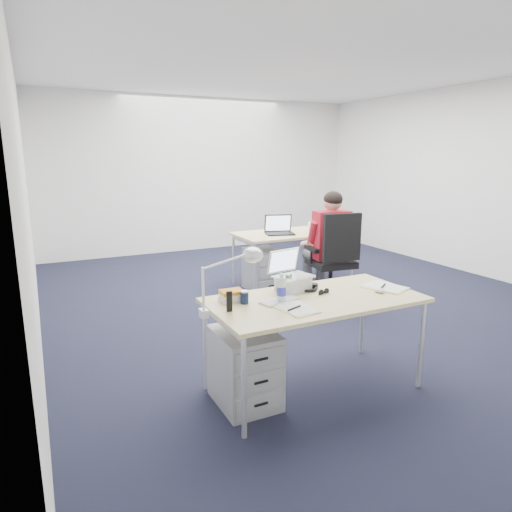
# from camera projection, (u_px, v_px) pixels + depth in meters

# --- Properties ---
(floor) EXTENTS (7.00, 7.00, 0.00)m
(floor) POSITION_uv_depth(u_px,v_px,m) (303.00, 298.00, 5.75)
(floor) COLOR black
(floor) RESTS_ON ground
(room) EXTENTS (6.02, 7.02, 2.80)m
(room) POSITION_uv_depth(u_px,v_px,m) (306.00, 160.00, 5.38)
(room) COLOR silver
(room) RESTS_ON ground
(desk_near) EXTENTS (1.60, 0.80, 0.73)m
(desk_near) POSITION_uv_depth(u_px,v_px,m) (315.00, 304.00, 3.41)
(desk_near) COLOR #D0BC78
(desk_near) RESTS_ON ground
(desk_far) EXTENTS (1.60, 0.80, 0.73)m
(desk_far) POSITION_uv_depth(u_px,v_px,m) (293.00, 235.00, 6.28)
(desk_far) COLOR #D0BC78
(desk_far) RESTS_ON ground
(office_chair) EXTENTS (0.80, 0.80, 1.13)m
(office_chair) POSITION_uv_depth(u_px,v_px,m) (332.00, 278.00, 5.48)
(office_chair) COLOR black
(office_chair) RESTS_ON ground
(seated_person) EXTENTS (0.44, 0.77, 1.35)m
(seated_person) POSITION_uv_depth(u_px,v_px,m) (325.00, 246.00, 5.58)
(seated_person) COLOR #AB1826
(seated_person) RESTS_ON ground
(drawer_pedestal_near) EXTENTS (0.40, 0.50, 0.55)m
(drawer_pedestal_near) POSITION_uv_depth(u_px,v_px,m) (245.00, 367.00, 3.29)
(drawer_pedestal_near) COLOR #9B9DA0
(drawer_pedestal_near) RESTS_ON ground
(drawer_pedestal_far) EXTENTS (0.40, 0.50, 0.55)m
(drawer_pedestal_far) POSITION_uv_depth(u_px,v_px,m) (263.00, 269.00, 6.08)
(drawer_pedestal_far) COLOR #9B9DA0
(drawer_pedestal_far) RESTS_ON ground
(silver_laptop) EXTENTS (0.33, 0.28, 0.31)m
(silver_laptop) POSITION_uv_depth(u_px,v_px,m) (293.00, 271.00, 3.55)
(silver_laptop) COLOR silver
(silver_laptop) RESTS_ON desk_near
(wireless_keyboard) EXTENTS (0.32, 0.20, 0.02)m
(wireless_keyboard) POSITION_uv_depth(u_px,v_px,m) (280.00, 300.00, 3.32)
(wireless_keyboard) COLOR white
(wireless_keyboard) RESTS_ON desk_near
(computer_mouse) EXTENTS (0.08, 0.11, 0.04)m
(computer_mouse) POSITION_uv_depth(u_px,v_px,m) (379.00, 290.00, 3.53)
(computer_mouse) COLOR white
(computer_mouse) RESTS_ON desk_near
(headphones) EXTENTS (0.27, 0.23, 0.04)m
(headphones) POSITION_uv_depth(u_px,v_px,m) (306.00, 287.00, 3.61)
(headphones) COLOR black
(headphones) RESTS_ON desk_near
(can_koozie) EXTENTS (0.07, 0.07, 0.10)m
(can_koozie) POSITION_uv_depth(u_px,v_px,m) (244.00, 297.00, 3.27)
(can_koozie) COLOR #152243
(can_koozie) RESTS_ON desk_near
(water_bottle) EXTENTS (0.08, 0.08, 0.21)m
(water_bottle) POSITION_uv_depth(u_px,v_px,m) (281.00, 288.00, 3.29)
(water_bottle) COLOR silver
(water_bottle) RESTS_ON desk_near
(bear_figurine) EXTENTS (0.09, 0.07, 0.15)m
(bear_figurine) POSITION_uv_depth(u_px,v_px,m) (289.00, 283.00, 3.52)
(bear_figurine) COLOR #2C7E21
(bear_figurine) RESTS_ON desk_near
(book_stack) EXTENTS (0.18, 0.14, 0.08)m
(book_stack) POSITION_uv_depth(u_px,v_px,m) (232.00, 295.00, 3.33)
(book_stack) COLOR silver
(book_stack) RESTS_ON desk_near
(cordless_phone) EXTENTS (0.04, 0.03, 0.14)m
(cordless_phone) POSITION_uv_depth(u_px,v_px,m) (229.00, 301.00, 3.10)
(cordless_phone) COLOR black
(cordless_phone) RESTS_ON desk_near
(papers_left) EXTENTS (0.22, 0.30, 0.01)m
(papers_left) POSITION_uv_depth(u_px,v_px,m) (297.00, 309.00, 3.15)
(papers_left) COLOR #FFFD93
(papers_left) RESTS_ON desk_near
(papers_right) EXTENTS (0.32, 0.38, 0.01)m
(papers_right) POSITION_uv_depth(u_px,v_px,m) (385.00, 287.00, 3.65)
(papers_right) COLOR #FFFD93
(papers_right) RESTS_ON desk_near
(sunglasses) EXTENTS (0.13, 0.08, 0.03)m
(sunglasses) POSITION_uv_depth(u_px,v_px,m) (324.00, 292.00, 3.50)
(sunglasses) COLOR black
(sunglasses) RESTS_ON desk_near
(desk_lamp) EXTENTS (0.43, 0.26, 0.46)m
(desk_lamp) POSITION_uv_depth(u_px,v_px,m) (223.00, 281.00, 3.01)
(desk_lamp) COLOR silver
(desk_lamp) RESTS_ON desk_near
(dark_laptop) EXTENTS (0.46, 0.45, 0.27)m
(dark_laptop) POSITION_uv_depth(u_px,v_px,m) (280.00, 224.00, 6.08)
(dark_laptop) COLOR black
(dark_laptop) RESTS_ON desk_far
(far_cup) EXTENTS (0.08, 0.08, 0.11)m
(far_cup) POSITION_uv_depth(u_px,v_px,m) (311.00, 226.00, 6.42)
(far_cup) COLOR white
(far_cup) RESTS_ON desk_far
(far_papers) EXTENTS (0.30, 0.37, 0.01)m
(far_papers) POSITION_uv_depth(u_px,v_px,m) (273.00, 232.00, 6.25)
(far_papers) COLOR white
(far_papers) RESTS_ON desk_far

